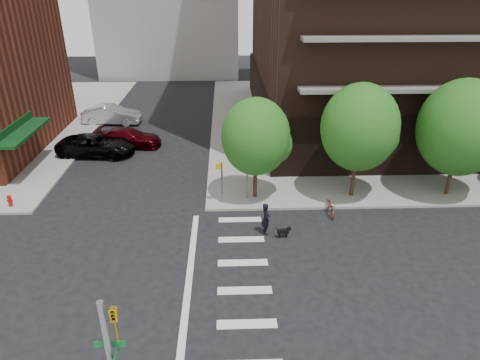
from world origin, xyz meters
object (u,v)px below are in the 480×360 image
parked_car_maroon (129,138)px  parked_car_silver (112,115)px  dog_walker (266,219)px  parked_car_black (97,145)px  fire_hydrant (10,200)px  scooter (331,207)px

parked_car_maroon → parked_car_silver: bearing=29.4°
dog_walker → parked_car_black: bearing=35.3°
fire_hydrant → parked_car_silver: (2.30, 15.79, 0.31)m
parked_car_maroon → dog_walker: (9.81, -13.12, 0.15)m
scooter → dog_walker: bearing=-154.0°
parked_car_maroon → dog_walker: dog_walker is taller
parked_car_silver → scooter: 23.72m
parked_car_black → parked_car_maroon: 2.70m
parked_car_silver → scooter: (16.44, -17.09, -0.39)m
parked_car_maroon → parked_car_silver: size_ratio=0.98×
parked_car_black → parked_car_silver: parked_car_silver is taller
parked_car_black → parked_car_maroon: (2.07, 1.73, -0.06)m
scooter → dog_walker: (-3.92, -1.91, 0.43)m
fire_hydrant → scooter: scooter is taller
parked_car_silver → dog_walker: bearing=-143.2°
scooter → parked_car_black: bearing=149.0°
parked_car_black → dog_walker: bearing=-128.7°
parked_car_maroon → parked_car_silver: parked_car_silver is taller
fire_hydrant → scooter: 18.78m
parked_car_maroon → fire_hydrant: bearing=158.0°
fire_hydrant → scooter: (18.74, -1.30, -0.08)m
parked_car_black → parked_car_silver: bearing=9.7°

